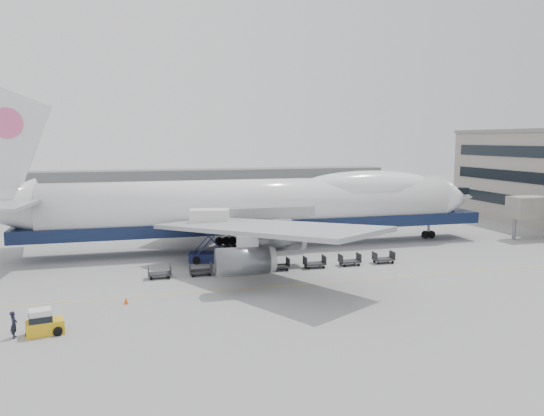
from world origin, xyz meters
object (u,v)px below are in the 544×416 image
object	(u,v)px
baggage_tug	(43,323)
ground_worker	(14,325)
airliner	(261,205)
catering_truck	(210,232)

from	to	relation	value
baggage_tug	ground_worker	distance (m)	1.90
baggage_tug	ground_worker	world-z (taller)	ground_worker
airliner	catering_truck	bearing A→B (deg)	-141.71
airliner	ground_worker	world-z (taller)	airliner
baggage_tug	airliner	bearing A→B (deg)	37.63
baggage_tug	catering_truck	bearing A→B (deg)	41.57
catering_truck	ground_worker	world-z (taller)	catering_truck
airliner	ground_worker	distance (m)	35.90
catering_truck	baggage_tug	size ratio (longest dim) A/B	2.18
catering_truck	ground_worker	xyz separation A→B (m)	(-16.99, -19.74, -2.47)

